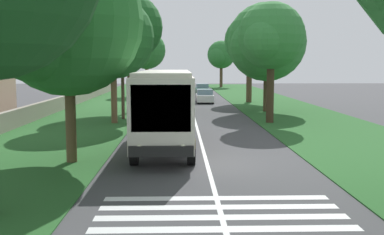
% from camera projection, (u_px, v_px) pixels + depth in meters
% --- Properties ---
extents(ground, '(160.00, 160.00, 0.00)m').
position_uv_depth(ground, '(207.00, 165.00, 19.04)').
color(ground, '#424244').
extents(grass_verge_left, '(120.00, 8.00, 0.04)m').
position_uv_depth(grass_verge_left, '(81.00, 121.00, 33.71)').
color(grass_verge_left, '#235623').
rests_on(grass_verge_left, ground).
extents(grass_verge_right, '(120.00, 8.00, 0.04)m').
position_uv_depth(grass_verge_right, '(307.00, 120.00, 34.15)').
color(grass_verge_right, '#235623').
rests_on(grass_verge_right, ground).
extents(centre_line, '(110.00, 0.16, 0.01)m').
position_uv_depth(centre_line, '(195.00, 120.00, 33.93)').
color(centre_line, silver).
rests_on(centre_line, ground).
extents(coach_bus, '(11.16, 2.62, 3.73)m').
position_uv_depth(coach_bus, '(165.00, 104.00, 22.65)').
color(coach_bus, silver).
rests_on(coach_bus, ground).
extents(zebra_crossing, '(4.95, 6.80, 0.01)m').
position_uv_depth(zebra_crossing, '(223.00, 223.00, 12.04)').
color(zebra_crossing, silver).
rests_on(zebra_crossing, ground).
extents(trailing_car_0, '(4.30, 1.78, 1.43)m').
position_uv_depth(trailing_car_0, '(174.00, 102.00, 42.70)').
color(trailing_car_0, gold).
rests_on(trailing_car_0, ground).
extents(trailing_car_1, '(4.30, 1.78, 1.43)m').
position_uv_depth(trailing_car_1, '(205.00, 96.00, 49.57)').
color(trailing_car_1, silver).
rests_on(trailing_car_1, ground).
extents(trailing_car_2, '(4.30, 1.78, 1.43)m').
position_uv_depth(trailing_car_2, '(176.00, 92.00, 56.69)').
color(trailing_car_2, '#B21E1E').
rests_on(trailing_car_2, ground).
extents(trailing_car_3, '(4.30, 1.78, 1.43)m').
position_uv_depth(trailing_car_3, '(202.00, 89.00, 63.34)').
color(trailing_car_3, '#145933').
rests_on(trailing_car_3, ground).
extents(roadside_tree_left_0, '(6.32, 5.58, 8.60)m').
position_uv_depth(roadside_tree_left_0, '(112.00, 39.00, 31.67)').
color(roadside_tree_left_0, brown).
rests_on(roadside_tree_left_0, grass_verge_left).
extents(roadside_tree_left_1, '(7.40, 6.08, 8.80)m').
position_uv_depth(roadside_tree_left_1, '(65.00, 25.00, 18.91)').
color(roadside_tree_left_1, brown).
rests_on(roadside_tree_left_1, grass_verge_left).
extents(roadside_tree_left_3, '(6.00, 4.90, 8.18)m').
position_uv_depth(roadside_tree_left_3, '(145.00, 52.00, 59.86)').
color(roadside_tree_left_3, brown).
rests_on(roadside_tree_left_3, grass_verge_left).
extents(roadside_tree_left_4, '(7.05, 5.58, 9.77)m').
position_uv_depth(roadside_tree_left_4, '(127.00, 30.00, 38.24)').
color(roadside_tree_left_4, '#3D2D1E').
rests_on(roadside_tree_left_4, grass_verge_left).
extents(roadside_tree_right_0, '(8.09, 6.64, 9.20)m').
position_uv_depth(roadside_tree_right_0, '(264.00, 44.00, 39.52)').
color(roadside_tree_right_0, '#4C3826').
rests_on(roadside_tree_right_0, grass_verge_right).
extents(roadside_tree_right_2, '(5.35, 4.58, 8.24)m').
position_uv_depth(roadside_tree_right_2, '(270.00, 38.00, 31.93)').
color(roadside_tree_right_2, '#3D2D1E').
rests_on(roadside_tree_right_2, grass_verge_right).
extents(roadside_tree_right_3, '(6.30, 5.29, 9.09)m').
position_uv_depth(roadside_tree_right_3, '(248.00, 42.00, 49.27)').
color(roadside_tree_right_3, '#4C3826').
rests_on(roadside_tree_right_3, grass_verge_right).
extents(roadside_tree_right_4, '(5.76, 4.85, 8.09)m').
position_uv_depth(roadside_tree_right_4, '(221.00, 55.00, 81.82)').
color(roadside_tree_right_4, '#4C3826').
rests_on(roadside_tree_right_4, grass_verge_right).
extents(utility_pole, '(0.24, 1.40, 7.57)m').
position_uv_depth(utility_pole, '(122.00, 65.00, 34.09)').
color(utility_pole, '#473828').
rests_on(utility_pole, grass_verge_left).
extents(roadside_wall, '(70.00, 0.40, 1.16)m').
position_uv_depth(roadside_wall, '(52.00, 106.00, 38.52)').
color(roadside_wall, gray).
rests_on(roadside_wall, grass_verge_left).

